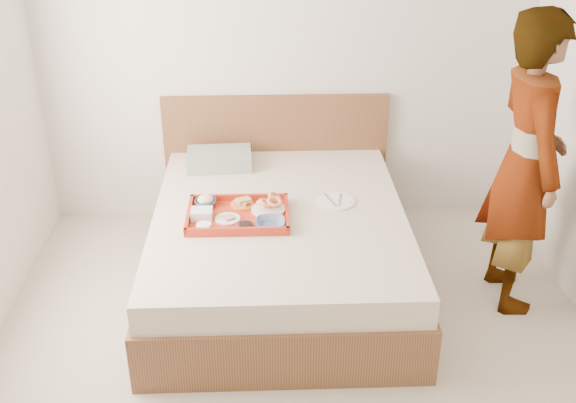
% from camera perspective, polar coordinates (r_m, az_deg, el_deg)
% --- Properties ---
extents(ground, '(3.50, 4.00, 0.01)m').
position_cam_1_polar(ground, '(3.72, 0.93, -15.46)').
color(ground, '#BFB4A1').
rests_on(ground, ground).
extents(wall_back, '(3.50, 0.01, 2.60)m').
position_cam_1_polar(wall_back, '(4.88, -0.22, 12.84)').
color(wall_back, silver).
rests_on(wall_back, ground).
extents(bed, '(1.65, 2.00, 0.53)m').
position_cam_1_polar(bed, '(4.36, -0.71, -3.90)').
color(bed, brown).
rests_on(bed, ground).
extents(headboard, '(1.65, 0.06, 0.95)m').
position_cam_1_polar(headboard, '(5.12, -1.02, 3.78)').
color(headboard, brown).
rests_on(headboard, ground).
extents(pillow, '(0.46, 0.33, 0.11)m').
position_cam_1_polar(pillow, '(4.83, -5.77, 3.55)').
color(pillow, gray).
rests_on(pillow, bed).
extents(tray, '(0.62, 0.45, 0.06)m').
position_cam_1_polar(tray, '(4.14, -4.19, -1.08)').
color(tray, '#AD301A').
rests_on(tray, bed).
extents(prawn_plate, '(0.21, 0.21, 0.01)m').
position_cam_1_polar(prawn_plate, '(4.20, -1.65, -0.66)').
color(prawn_plate, white).
rests_on(prawn_plate, tray).
extents(navy_bowl_big, '(0.17, 0.17, 0.04)m').
position_cam_1_polar(navy_bowl_big, '(4.01, -1.47, -1.86)').
color(navy_bowl_big, navy).
rests_on(navy_bowl_big, tray).
extents(sauce_dish, '(0.09, 0.09, 0.03)m').
position_cam_1_polar(sauce_dish, '(4.00, -3.55, -2.11)').
color(sauce_dish, black).
rests_on(sauce_dish, tray).
extents(meat_plate, '(0.15, 0.15, 0.01)m').
position_cam_1_polar(meat_plate, '(4.11, -5.07, -1.45)').
color(meat_plate, white).
rests_on(meat_plate, tray).
extents(bread_plate, '(0.15, 0.15, 0.01)m').
position_cam_1_polar(bread_plate, '(4.27, -3.83, -0.24)').
color(bread_plate, orange).
rests_on(bread_plate, tray).
extents(salad_bowl, '(0.14, 0.14, 0.04)m').
position_cam_1_polar(salad_bowl, '(4.27, -6.90, -0.10)').
color(salad_bowl, navy).
rests_on(salad_bowl, tray).
extents(plastic_tub, '(0.13, 0.11, 0.06)m').
position_cam_1_polar(plastic_tub, '(4.14, -7.22, -1.03)').
color(plastic_tub, silver).
rests_on(plastic_tub, tray).
extents(cheese_round, '(0.09, 0.09, 0.03)m').
position_cam_1_polar(cheese_round, '(4.02, -7.05, -2.09)').
color(cheese_round, white).
rests_on(cheese_round, tray).
extents(dinner_plate, '(0.25, 0.25, 0.01)m').
position_cam_1_polar(dinner_plate, '(4.34, 3.96, 0.02)').
color(dinner_plate, white).
rests_on(dinner_plate, bed).
extents(person, '(0.44, 0.67, 1.81)m').
position_cam_1_polar(person, '(4.18, 19.25, 2.93)').
color(person, beige).
rests_on(person, ground).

